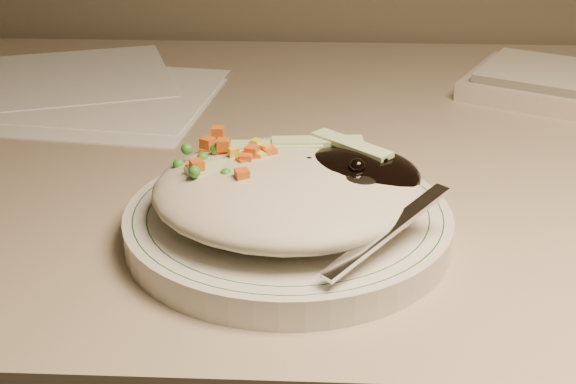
{
  "coord_description": "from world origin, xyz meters",
  "views": [
    {
      "loc": [
        -0.08,
        0.68,
        1.03
      ],
      "look_at": [
        -0.11,
        1.19,
        0.78
      ],
      "focal_mm": 50.0,
      "sensor_mm": 36.0,
      "label": 1
    }
  ],
  "objects": [
    {
      "name": "desk",
      "position": [
        0.0,
        1.38,
        0.54
      ],
      "size": [
        1.4,
        0.7,
        0.74
      ],
      "color": "gray",
      "rests_on": "ground"
    },
    {
      "name": "plate",
      "position": [
        -0.11,
        1.19,
        0.75
      ],
      "size": [
        0.24,
        0.24,
        0.02
      ],
      "primitive_type": "cylinder",
      "color": "silver",
      "rests_on": "desk"
    },
    {
      "name": "meal",
      "position": [
        -0.1,
        1.19,
        0.78
      ],
      "size": [
        0.21,
        0.19,
        0.05
      ],
      "color": "#BAB097",
      "rests_on": "plate"
    },
    {
      "name": "plate_rim",
      "position": [
        -0.11,
        1.19,
        0.76
      ],
      "size": [
        0.22,
        0.22,
        0.0
      ],
      "color": "#144723",
      "rests_on": "plate"
    },
    {
      "name": "papers",
      "position": [
        -0.38,
        1.51,
        0.74
      ],
      "size": [
        0.39,
        0.34,
        0.0
      ],
      "color": "white",
      "rests_on": "desk"
    }
  ]
}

